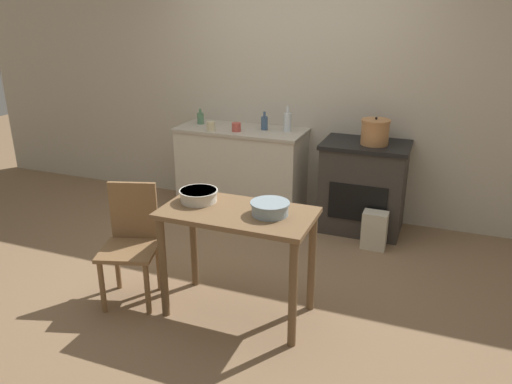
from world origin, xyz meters
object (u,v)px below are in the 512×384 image
Objects in this scene: mixing_bowl_large at (199,195)px; bottle_left at (264,123)px; cup_center_left at (211,126)px; chair at (131,240)px; flour_sack at (374,230)px; stock_pot at (375,132)px; bottle_far_left at (200,118)px; stove at (363,186)px; bottle_mid_left at (288,122)px; work_table at (238,230)px; mixing_bowl_small at (270,208)px; cup_center at (236,127)px.

bottle_left reaches higher than mixing_bowl_large.
bottle_left is 1.95× the size of cup_center_left.
flour_sack is at bearing 25.75° from chair.
stock_pot is 1.85m from bottle_far_left.
stock_pot is at bearing -23.62° from stove.
work_table is at bearing -82.53° from bottle_mid_left.
mixing_bowl_small is at bearing -11.81° from chair.
flour_sack is 1.32× the size of stock_pot.
bottle_left is (0.35, 1.90, 0.52)m from chair.
stock_pot is 1.62m from cup_center_left.
cup_center is (-1.36, -0.10, -0.05)m from stock_pot.
chair is 3.21× the size of mixing_bowl_large.
mixing_bowl_large is 1.77m from bottle_left.
work_table is 1.83m from cup_center.
stock_pot reaches higher than cup_center.
mixing_bowl_small is 1.96m from cup_center_left.
stock_pot is 1.12m from bottle_left.
bottle_mid_left reaches higher than bottle_far_left.
mixing_bowl_small is at bearing -59.87° from cup_center.
cup_center reaches higher than mixing_bowl_small.
mixing_bowl_large is 1.78m from bottle_mid_left.
work_table is 1.87m from cup_center_left.
cup_center is at bearing 170.08° from flour_sack.
bottle_far_left is (-0.39, 1.91, 0.51)m from chair.
cup_center_left is 1.05× the size of cup_center.
stove is 1.00× the size of chair.
bottle_left is (-1.12, 0.06, -0.02)m from stock_pot.
stove is 1.98m from mixing_bowl_large.
bottle_far_left is at bearing 84.14° from chair.
bottle_mid_left is 2.67× the size of cup_center_left.
bottle_mid_left is at bearing 176.76° from stove.
mixing_bowl_small is 2.89× the size of cup_center.
stock_pot is (0.64, 1.76, 0.35)m from work_table.
stock_pot reaches higher than stove.
stock_pot is at bearing 4.26° from cup_center.
bottle_left is 0.29m from cup_center.
stock_pot is 1.66× the size of bottle_far_left.
mixing_bowl_small is 1.88m from bottle_mid_left.
stove is 1.39m from cup_center.
cup_center is (-0.72, 1.65, 0.30)m from work_table.
work_table is 5.61× the size of bottle_left.
cup_center is (-0.24, -0.16, -0.03)m from bottle_left.
stove is 0.57m from stock_pot.
stove is 1.18m from bottle_left.
cup_center_left is (-0.14, 1.66, 0.49)m from chair.
bottle_far_left reaches higher than cup_center_left.
bottle_left is at bearing 161.13° from flour_sack.
cup_center is (-0.40, 1.59, 0.11)m from mixing_bowl_large.
mixing_bowl_small is at bearing 5.05° from work_table.
cup_center_left is (-0.48, -0.24, -0.02)m from bottle_left.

